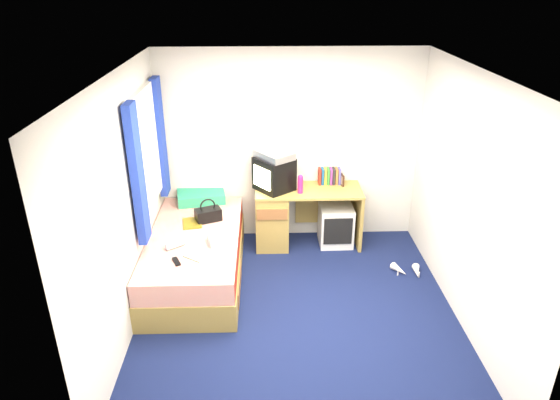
{
  "coord_description": "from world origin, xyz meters",
  "views": [
    {
      "loc": [
        -0.31,
        -4.15,
        3.16
      ],
      "look_at": [
        -0.15,
        0.7,
        0.94
      ],
      "focal_mm": 32.0,
      "sensor_mm": 36.0,
      "label": 1
    }
  ],
  "objects_px": {
    "pink_water_bottle": "(300,185)",
    "handbag": "(208,214)",
    "magazine": "(192,223)",
    "desk": "(286,214)",
    "storage_cube": "(336,225)",
    "colour_swatch_fan": "(193,258)",
    "towel": "(221,239)",
    "picture_frame": "(342,180)",
    "bed": "(196,256)",
    "remote_control": "(176,261)",
    "white_heels": "(408,271)",
    "aerosol_can": "(296,182)",
    "water_bottle": "(175,245)",
    "crt_tv": "(274,174)",
    "pillow": "(201,197)",
    "vcr": "(274,155)"
  },
  "relations": [
    {
      "from": "desk",
      "to": "towel",
      "type": "distance_m",
      "value": 1.19
    },
    {
      "from": "vcr",
      "to": "storage_cube",
      "type": "bearing_deg",
      "value": 50.74
    },
    {
      "from": "colour_swatch_fan",
      "to": "pink_water_bottle",
      "type": "bearing_deg",
      "value": 44.21
    },
    {
      "from": "pink_water_bottle",
      "to": "handbag",
      "type": "height_order",
      "value": "pink_water_bottle"
    },
    {
      "from": "storage_cube",
      "to": "vcr",
      "type": "bearing_deg",
      "value": 177.52
    },
    {
      "from": "magazine",
      "to": "desk",
      "type": "bearing_deg",
      "value": 23.61
    },
    {
      "from": "white_heels",
      "to": "magazine",
      "type": "bearing_deg",
      "value": 173.34
    },
    {
      "from": "vcr",
      "to": "picture_frame",
      "type": "relative_size",
      "value": 3.12
    },
    {
      "from": "handbag",
      "to": "colour_swatch_fan",
      "type": "xyz_separation_m",
      "value": [
        -0.08,
        -0.85,
        -0.07
      ]
    },
    {
      "from": "handbag",
      "to": "remote_control",
      "type": "bearing_deg",
      "value": -126.54
    },
    {
      "from": "storage_cube",
      "to": "white_heels",
      "type": "bearing_deg",
      "value": -46.1
    },
    {
      "from": "storage_cube",
      "to": "aerosol_can",
      "type": "bearing_deg",
      "value": 174.83
    },
    {
      "from": "pink_water_bottle",
      "to": "aerosol_can",
      "type": "bearing_deg",
      "value": 109.22
    },
    {
      "from": "crt_tv",
      "to": "towel",
      "type": "height_order",
      "value": "crt_tv"
    },
    {
      "from": "bed",
      "to": "picture_frame",
      "type": "bearing_deg",
      "value": 25.7
    },
    {
      "from": "handbag",
      "to": "crt_tv",
      "type": "bearing_deg",
      "value": 5.17
    },
    {
      "from": "storage_cube",
      "to": "colour_swatch_fan",
      "type": "relative_size",
      "value": 2.33
    },
    {
      "from": "crt_tv",
      "to": "pink_water_bottle",
      "type": "bearing_deg",
      "value": 30.14
    },
    {
      "from": "pillow",
      "to": "magazine",
      "type": "height_order",
      "value": "pillow"
    },
    {
      "from": "magazine",
      "to": "vcr",
      "type": "bearing_deg",
      "value": 26.87
    },
    {
      "from": "remote_control",
      "to": "aerosol_can",
      "type": "bearing_deg",
      "value": 22.26
    },
    {
      "from": "water_bottle",
      "to": "picture_frame",
      "type": "bearing_deg",
      "value": 30.43
    },
    {
      "from": "bed",
      "to": "remote_control",
      "type": "bearing_deg",
      "value": -100.31
    },
    {
      "from": "pillow",
      "to": "water_bottle",
      "type": "xyz_separation_m",
      "value": [
        -0.15,
        -1.16,
        -0.03
      ]
    },
    {
      "from": "storage_cube",
      "to": "crt_tv",
      "type": "bearing_deg",
      "value": 177.74
    },
    {
      "from": "bed",
      "to": "handbag",
      "type": "xyz_separation_m",
      "value": [
        0.12,
        0.34,
        0.35
      ]
    },
    {
      "from": "vcr",
      "to": "white_heels",
      "type": "xyz_separation_m",
      "value": [
        1.52,
        -0.77,
        -1.15
      ]
    },
    {
      "from": "colour_swatch_fan",
      "to": "water_bottle",
      "type": "bearing_deg",
      "value": 132.74
    },
    {
      "from": "water_bottle",
      "to": "colour_swatch_fan",
      "type": "xyz_separation_m",
      "value": [
        0.21,
        -0.23,
        -0.03
      ]
    },
    {
      "from": "pillow",
      "to": "handbag",
      "type": "bearing_deg",
      "value": -75.16
    },
    {
      "from": "water_bottle",
      "to": "towel",
      "type": "bearing_deg",
      "value": 11.45
    },
    {
      "from": "crt_tv",
      "to": "vcr",
      "type": "xyz_separation_m",
      "value": [
        0.0,
        0.0,
        0.24
      ]
    },
    {
      "from": "pillow",
      "to": "handbag",
      "type": "distance_m",
      "value": 0.56
    },
    {
      "from": "desk",
      "to": "storage_cube",
      "type": "xyz_separation_m",
      "value": [
        0.63,
        -0.02,
        -0.15
      ]
    },
    {
      "from": "picture_frame",
      "to": "towel",
      "type": "bearing_deg",
      "value": -151.79
    },
    {
      "from": "water_bottle",
      "to": "crt_tv",
      "type": "bearing_deg",
      "value": 43.91
    },
    {
      "from": "pink_water_bottle",
      "to": "remote_control",
      "type": "height_order",
      "value": "pink_water_bottle"
    },
    {
      "from": "pillow",
      "to": "magazine",
      "type": "bearing_deg",
      "value": -93.42
    },
    {
      "from": "white_heels",
      "to": "vcr",
      "type": "bearing_deg",
      "value": 153.05
    },
    {
      "from": "pillow",
      "to": "handbag",
      "type": "xyz_separation_m",
      "value": [
        0.14,
        -0.54,
        0.02
      ]
    },
    {
      "from": "pink_water_bottle",
      "to": "picture_frame",
      "type": "bearing_deg",
      "value": 22.43
    },
    {
      "from": "pillow",
      "to": "white_heels",
      "type": "distance_m",
      "value": 2.66
    },
    {
      "from": "pink_water_bottle",
      "to": "crt_tv",
      "type": "bearing_deg",
      "value": 158.93
    },
    {
      "from": "desk",
      "to": "handbag",
      "type": "xyz_separation_m",
      "value": [
        -0.92,
        -0.4,
        0.21
      ]
    },
    {
      "from": "pillow",
      "to": "desk",
      "type": "bearing_deg",
      "value": -7.41
    },
    {
      "from": "storage_cube",
      "to": "white_heels",
      "type": "xyz_separation_m",
      "value": [
        0.75,
        -0.75,
        -0.22
      ]
    },
    {
      "from": "bed",
      "to": "pink_water_bottle",
      "type": "distance_m",
      "value": 1.48
    },
    {
      "from": "remote_control",
      "to": "white_heels",
      "type": "distance_m",
      "value": 2.63
    },
    {
      "from": "bed",
      "to": "colour_swatch_fan",
      "type": "distance_m",
      "value": 0.58
    },
    {
      "from": "crt_tv",
      "to": "picture_frame",
      "type": "bearing_deg",
      "value": 58.02
    }
  ]
}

